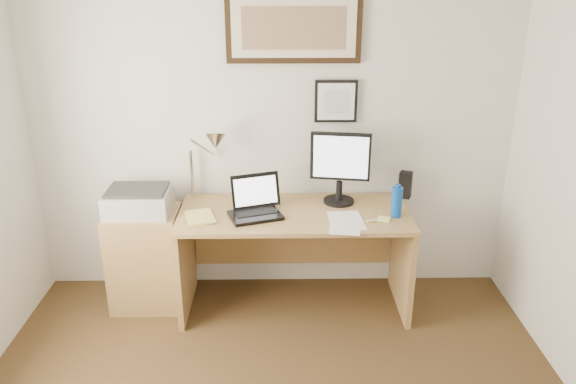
{
  "coord_description": "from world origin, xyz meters",
  "views": [
    {
      "loc": [
        0.05,
        -1.93,
        2.31
      ],
      "look_at": [
        0.1,
        1.43,
        0.98
      ],
      "focal_mm": 35.0,
      "sensor_mm": 36.0,
      "label": 1
    }
  ],
  "objects_px": {
    "desk": "(294,237)",
    "lcd_monitor": "(340,165)",
    "side_cabinet": "(146,259)",
    "printer": "(138,201)",
    "laptop": "(255,206)",
    "book": "(187,219)",
    "water_bottle": "(397,202)"
  },
  "relations": [
    {
      "from": "book",
      "to": "printer",
      "type": "xyz_separation_m",
      "value": [
        -0.36,
        0.18,
        0.06
      ]
    },
    {
      "from": "water_bottle",
      "to": "printer",
      "type": "relative_size",
      "value": 0.48
    },
    {
      "from": "book",
      "to": "lcd_monitor",
      "type": "relative_size",
      "value": 0.47
    },
    {
      "from": "desk",
      "to": "lcd_monitor",
      "type": "xyz_separation_m",
      "value": [
        0.33,
        0.08,
        0.53
      ]
    },
    {
      "from": "side_cabinet",
      "to": "laptop",
      "type": "relative_size",
      "value": 1.83
    },
    {
      "from": "laptop",
      "to": "printer",
      "type": "xyz_separation_m",
      "value": [
        -0.82,
        0.09,
        0.01
      ]
    },
    {
      "from": "book",
      "to": "lcd_monitor",
      "type": "bearing_deg",
      "value": 15.49
    },
    {
      "from": "water_bottle",
      "to": "laptop",
      "type": "xyz_separation_m",
      "value": [
        -0.96,
        0.05,
        -0.05
      ]
    },
    {
      "from": "desk",
      "to": "lcd_monitor",
      "type": "height_order",
      "value": "lcd_monitor"
    },
    {
      "from": "desk",
      "to": "printer",
      "type": "xyz_separation_m",
      "value": [
        -1.09,
        -0.03,
        0.3
      ]
    },
    {
      "from": "side_cabinet",
      "to": "water_bottle",
      "type": "distance_m",
      "value": 1.83
    },
    {
      "from": "water_bottle",
      "to": "lcd_monitor",
      "type": "bearing_deg",
      "value": 145.86
    },
    {
      "from": "book",
      "to": "water_bottle",
      "type": "bearing_deg",
      "value": 1.8
    },
    {
      "from": "water_bottle",
      "to": "printer",
      "type": "distance_m",
      "value": 1.78
    },
    {
      "from": "side_cabinet",
      "to": "printer",
      "type": "xyz_separation_m",
      "value": [
        -0.02,
        0.01,
        0.45
      ]
    },
    {
      "from": "book",
      "to": "lcd_monitor",
      "type": "distance_m",
      "value": 1.12
    },
    {
      "from": "laptop",
      "to": "desk",
      "type": "bearing_deg",
      "value": 23.99
    },
    {
      "from": "book",
      "to": "desk",
      "type": "relative_size",
      "value": 0.15
    },
    {
      "from": "printer",
      "to": "lcd_monitor",
      "type": "bearing_deg",
      "value": 4.3
    },
    {
      "from": "side_cabinet",
      "to": "desk",
      "type": "height_order",
      "value": "desk"
    },
    {
      "from": "side_cabinet",
      "to": "printer",
      "type": "relative_size",
      "value": 1.66
    },
    {
      "from": "water_bottle",
      "to": "printer",
      "type": "height_order",
      "value": "water_bottle"
    },
    {
      "from": "book",
      "to": "lcd_monitor",
      "type": "xyz_separation_m",
      "value": [
        1.05,
        0.29,
        0.28
      ]
    },
    {
      "from": "side_cabinet",
      "to": "laptop",
      "type": "bearing_deg",
      "value": -5.95
    },
    {
      "from": "book",
      "to": "printer",
      "type": "relative_size",
      "value": 0.55
    },
    {
      "from": "lcd_monitor",
      "to": "water_bottle",
      "type": "bearing_deg",
      "value": -34.14
    },
    {
      "from": "lcd_monitor",
      "to": "printer",
      "type": "distance_m",
      "value": 1.43
    },
    {
      "from": "laptop",
      "to": "lcd_monitor",
      "type": "xyz_separation_m",
      "value": [
        0.59,
        0.2,
        0.23
      ]
    },
    {
      "from": "desk",
      "to": "laptop",
      "type": "distance_m",
      "value": 0.41
    },
    {
      "from": "side_cabinet",
      "to": "lcd_monitor",
      "type": "distance_m",
      "value": 1.55
    },
    {
      "from": "book",
      "to": "laptop",
      "type": "bearing_deg",
      "value": 11.8
    },
    {
      "from": "water_bottle",
      "to": "printer",
      "type": "bearing_deg",
      "value": 175.48
    }
  ]
}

